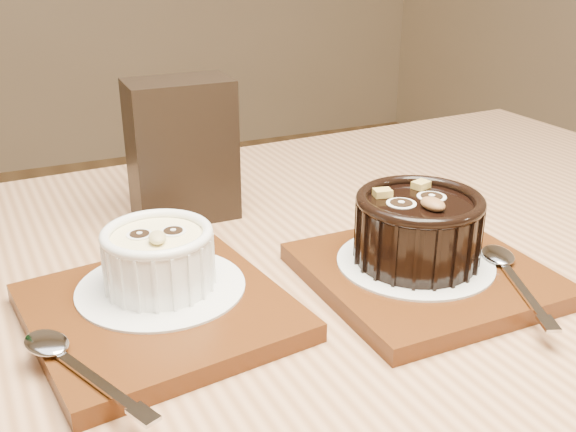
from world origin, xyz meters
name	(u,v)px	position (x,y,z in m)	size (l,w,h in m)	color
table	(281,405)	(0.06, -0.25, 0.66)	(1.24, 0.85, 0.75)	#9D6A44
tray_left	(159,312)	(-0.03, -0.23, 0.76)	(0.18, 0.18, 0.01)	#55290E
doily_left	(161,287)	(-0.02, -0.21, 0.77)	(0.13, 0.13, 0.00)	white
ramekin_white	(159,256)	(-0.02, -0.21, 0.79)	(0.08, 0.08, 0.05)	white
spoon_left	(75,364)	(-0.10, -0.29, 0.77)	(0.03, 0.13, 0.01)	silver
tray_right	(424,274)	(0.19, -0.26, 0.76)	(0.18, 0.18, 0.01)	#55290E
doily_right	(415,262)	(0.18, -0.25, 0.77)	(0.13, 0.13, 0.00)	white
ramekin_dark	(418,226)	(0.18, -0.25, 0.80)	(0.10, 0.10, 0.06)	black
spoon_right	(513,275)	(0.24, -0.31, 0.77)	(0.03, 0.13, 0.01)	silver
condiment_stand	(182,150)	(0.05, -0.04, 0.82)	(0.10, 0.06, 0.14)	black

